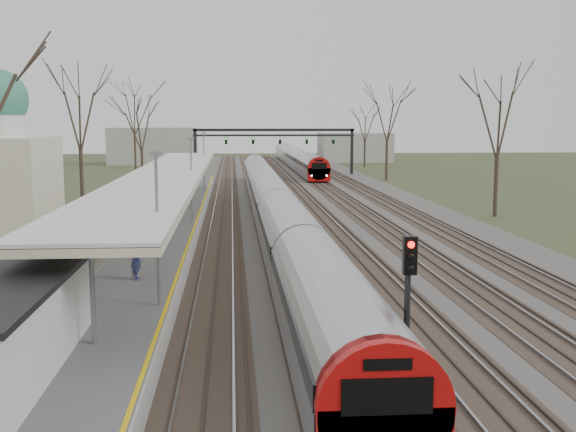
# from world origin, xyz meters

# --- Properties ---
(track_bed) EXTENTS (24.00, 160.00, 0.22)m
(track_bed) POSITION_xyz_m (0.26, 55.00, 0.06)
(track_bed) COLOR #474442
(track_bed) RESTS_ON ground
(platform) EXTENTS (3.50, 69.00, 1.00)m
(platform) POSITION_xyz_m (-9.05, 37.50, 0.50)
(platform) COLOR #9E9B93
(platform) RESTS_ON ground
(canopy) EXTENTS (4.10, 50.00, 3.11)m
(canopy) POSITION_xyz_m (-9.05, 32.99, 3.93)
(canopy) COLOR slate
(canopy) RESTS_ON platform
(signal_gantry) EXTENTS (21.00, 0.59, 6.08)m
(signal_gantry) POSITION_xyz_m (0.29, 84.99, 4.91)
(signal_gantry) COLOR black
(signal_gantry) RESTS_ON ground
(tree_west_far) EXTENTS (5.50, 5.50, 11.33)m
(tree_west_far) POSITION_xyz_m (-17.00, 48.00, 8.02)
(tree_west_far) COLOR #2D231C
(tree_west_far) RESTS_ON ground
(tree_east_far) EXTENTS (5.00, 5.00, 10.30)m
(tree_east_far) POSITION_xyz_m (14.00, 42.00, 7.29)
(tree_east_far) COLOR #2D231C
(tree_east_far) RESTS_ON ground
(train_near) EXTENTS (2.62, 75.21, 3.05)m
(train_near) POSITION_xyz_m (-2.50, 40.50, 1.48)
(train_near) COLOR #B5B7C0
(train_near) RESTS_ON ground
(train_far) EXTENTS (2.62, 60.21, 3.05)m
(train_far) POSITION_xyz_m (4.50, 100.98, 1.48)
(train_far) COLOR #B5B7C0
(train_far) RESTS_ON ground
(passenger) EXTENTS (0.49, 0.71, 1.87)m
(passenger) POSITION_xyz_m (-8.92, 18.00, 1.93)
(passenger) COLOR navy
(passenger) RESTS_ON platform
(signal_post) EXTENTS (0.35, 0.45, 4.10)m
(signal_post) POSITION_xyz_m (-0.75, 8.66, 2.72)
(signal_post) COLOR black
(signal_post) RESTS_ON ground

